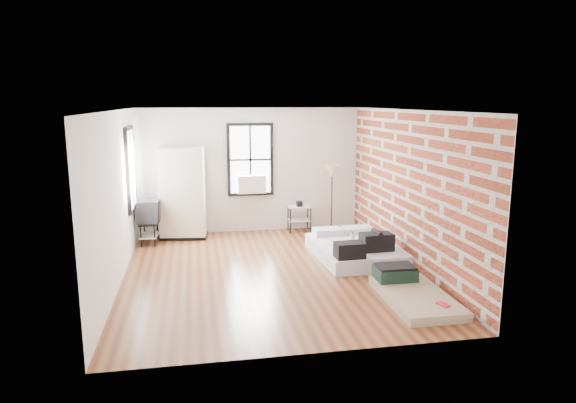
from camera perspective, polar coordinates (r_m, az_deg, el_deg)
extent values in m
plane|color=#582717|center=(9.07, -2.00, -7.86)|extent=(6.00, 6.00, 0.00)
cube|color=silver|center=(11.66, -4.22, 3.46)|extent=(5.00, 0.01, 2.80)
cube|color=silver|center=(5.84, 2.24, -4.31)|extent=(5.00, 0.01, 2.80)
cube|color=silver|center=(8.72, -18.54, 0.30)|extent=(0.01, 6.00, 2.80)
cube|color=maroon|center=(9.41, 13.19, 1.34)|extent=(0.02, 6.00, 2.80)
cube|color=white|center=(8.58, -2.13, 10.11)|extent=(5.00, 6.00, 0.01)
cube|color=white|center=(11.58, -4.21, 4.66)|extent=(0.90, 0.02, 1.50)
cube|color=black|center=(11.56, -6.62, 4.60)|extent=(0.07, 0.08, 1.64)
cube|color=black|center=(11.66, -1.84, 4.73)|extent=(0.07, 0.08, 1.64)
cube|color=black|center=(11.54, -4.27, 8.54)|extent=(0.90, 0.08, 0.07)
cube|color=black|center=(11.71, -4.16, 0.85)|extent=(0.90, 0.08, 0.07)
cube|color=black|center=(11.57, -4.20, 4.65)|extent=(0.04, 0.02, 1.50)
cube|color=black|center=(11.57, -4.20, 4.65)|extent=(0.90, 0.02, 0.04)
cube|color=white|center=(11.53, -4.10, 1.97)|extent=(0.62, 0.30, 0.40)
cube|color=white|center=(10.44, -17.01, 3.49)|extent=(0.02, 0.90, 1.50)
cube|color=black|center=(9.97, -17.43, 3.12)|extent=(0.08, 0.07, 1.64)
cube|color=black|center=(10.92, -16.83, 3.82)|extent=(0.08, 0.07, 1.64)
cube|color=black|center=(10.37, -17.37, 7.78)|extent=(0.08, 0.90, 0.07)
cube|color=black|center=(10.57, -16.88, -0.73)|extent=(0.08, 0.90, 0.07)
cube|color=black|center=(10.44, -16.95, 3.49)|extent=(0.02, 0.04, 1.50)
cube|color=black|center=(10.44, -16.95, 3.49)|extent=(0.02, 0.90, 0.04)
cube|color=white|center=(9.95, 7.57, -5.43)|extent=(1.58, 2.08, 0.26)
cube|color=white|center=(10.52, 4.45, -3.34)|extent=(0.60, 0.40, 0.13)
cube|color=white|center=(10.72, 7.70, -3.13)|extent=(0.60, 0.40, 0.13)
cube|color=black|center=(9.52, 9.82, -4.44)|extent=(0.60, 0.37, 0.32)
cylinder|color=black|center=(9.47, 9.86, -3.39)|extent=(0.10, 0.37, 0.08)
cube|color=black|center=(9.01, 6.86, -5.38)|extent=(0.52, 0.34, 0.28)
cylinder|color=#C1ECF9|center=(9.80, 7.14, -4.17)|extent=(0.07, 0.07, 0.23)
cylinder|color=#1B38C1|center=(9.76, 7.15, -3.42)|extent=(0.04, 0.04, 0.03)
cube|color=tan|center=(8.03, 14.02, -10.29)|extent=(0.91, 1.71, 0.13)
cube|color=#163227|center=(8.48, 11.80, -7.82)|extent=(0.63, 0.45, 0.20)
cube|color=black|center=(8.44, 11.83, -7.07)|extent=(0.60, 0.42, 0.04)
cube|color=red|center=(7.66, 16.81, -10.87)|extent=(0.17, 0.21, 0.02)
cube|color=black|center=(11.52, -11.47, -3.78)|extent=(1.06, 0.68, 0.06)
cube|color=beige|center=(11.31, -11.66, 1.06)|extent=(1.01, 0.64, 1.91)
cylinder|color=black|center=(11.54, 0.27, -2.19)|extent=(0.02, 0.02, 0.58)
cylinder|color=black|center=(11.62, 2.54, -2.10)|extent=(0.02, 0.02, 0.58)
cylinder|color=black|center=(11.89, 0.01, -1.79)|extent=(0.02, 0.02, 0.58)
cylinder|color=black|center=(11.97, 2.21, -1.71)|extent=(0.02, 0.02, 0.58)
cube|color=silver|center=(11.69, 1.27, -0.56)|extent=(0.54, 0.44, 0.02)
cube|color=silver|center=(11.76, 1.26, -2.07)|extent=(0.52, 0.42, 0.02)
cube|color=black|center=(11.68, 1.27, -0.25)|extent=(0.13, 0.19, 0.11)
cylinder|color=black|center=(11.92, 4.82, -3.16)|extent=(0.22, 0.22, 0.03)
cylinder|color=black|center=(11.77, 4.87, -0.02)|extent=(0.03, 0.03, 1.32)
cone|color=tan|center=(11.66, 4.93, 3.36)|extent=(0.33, 0.33, 0.29)
cylinder|color=black|center=(10.92, -16.03, -3.75)|extent=(0.03, 0.03, 0.46)
cylinder|color=black|center=(10.88, -14.60, -3.73)|extent=(0.03, 0.03, 0.46)
cylinder|color=black|center=(11.44, -15.66, -3.05)|extent=(0.03, 0.03, 0.46)
cylinder|color=black|center=(11.41, -14.30, -3.03)|extent=(0.03, 0.03, 0.46)
cube|color=black|center=(11.11, -15.20, -2.24)|extent=(0.39, 0.67, 0.03)
cube|color=silver|center=(11.17, -15.13, -3.61)|extent=(0.37, 0.65, 0.02)
cube|color=black|center=(11.06, -15.27, -1.02)|extent=(0.48, 0.55, 0.46)
cube|color=black|center=(11.03, -14.09, -0.99)|extent=(0.04, 0.44, 0.36)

